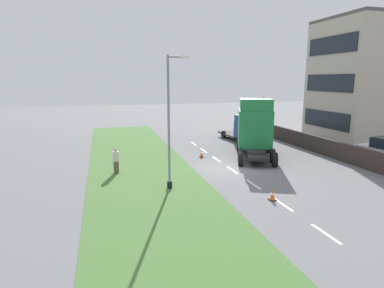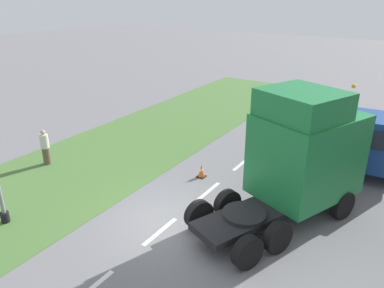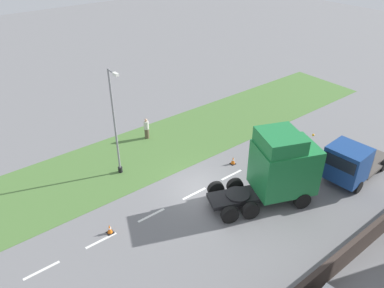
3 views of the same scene
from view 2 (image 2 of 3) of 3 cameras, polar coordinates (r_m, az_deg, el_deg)
name	(u,v)px [view 2 (image 2 of 3)]	position (r m, az deg, el deg)	size (l,w,h in m)	color
ground_plane	(172,221)	(13.52, -3.05, -11.70)	(120.00, 120.00, 0.00)	slate
grass_verge	(59,179)	(17.27, -19.55, -4.99)	(7.00, 44.00, 0.01)	#4C7538
lane_markings	(160,231)	(13.06, -4.88, -13.12)	(0.16, 21.00, 0.00)	white
lorry_cab	(302,154)	(13.49, 16.35, -1.54)	(4.75, 6.58, 4.75)	black
flatbed_truck	(373,142)	(18.01, 25.83, 0.24)	(2.69, 6.09, 2.77)	navy
pedestrian	(45,148)	(18.58, -21.46, -0.52)	(0.39, 0.39, 1.69)	brown
traffic_cone_lead	(201,171)	(16.33, 1.45, -4.13)	(0.36, 0.36, 0.58)	black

